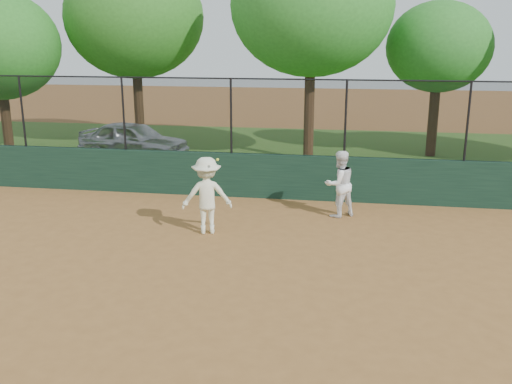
% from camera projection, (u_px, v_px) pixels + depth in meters
% --- Properties ---
extents(ground, '(80.00, 80.00, 0.00)m').
position_uv_depth(ground, '(190.00, 290.00, 9.87)').
color(ground, '#966130').
rests_on(ground, ground).
extents(back_wall, '(26.00, 0.20, 1.20)m').
position_uv_depth(back_wall, '(250.00, 175.00, 15.42)').
color(back_wall, '#173424').
rests_on(back_wall, ground).
extents(grass_strip, '(36.00, 12.00, 0.01)m').
position_uv_depth(grass_strip, '(278.00, 154.00, 21.28)').
color(grass_strip, '#30591C').
rests_on(grass_strip, ground).
extents(parked_car, '(4.16, 2.25, 1.34)m').
position_uv_depth(parked_car, '(134.00, 140.00, 20.24)').
color(parked_car, '#ABB0B5').
rests_on(parked_car, ground).
extents(player_second, '(1.00, 0.95, 1.62)m').
position_uv_depth(player_second, '(339.00, 184.00, 13.71)').
color(player_second, white).
rests_on(player_second, ground).
extents(player_main, '(1.23, 0.90, 1.78)m').
position_uv_depth(player_main, '(207.00, 196.00, 12.53)').
color(player_main, '#EDEFCB').
rests_on(player_main, ground).
extents(fence_assembly, '(26.00, 0.06, 2.00)m').
position_uv_depth(fence_assembly, '(249.00, 115.00, 14.99)').
color(fence_assembly, black).
rests_on(fence_assembly, back_wall).
extents(tree_1, '(5.23, 4.75, 7.18)m').
position_uv_depth(tree_1, '(134.00, 18.00, 21.26)').
color(tree_1, '#412B16').
rests_on(tree_1, ground).
extents(tree_2, '(5.43, 4.94, 7.58)m').
position_uv_depth(tree_2, '(312.00, 6.00, 18.84)').
color(tree_2, '#4E301B').
rests_on(tree_2, ground).
extents(tree_3, '(3.65, 3.32, 5.46)m').
position_uv_depth(tree_3, '(439.00, 47.00, 19.90)').
color(tree_3, '#422916').
rests_on(tree_3, ground).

